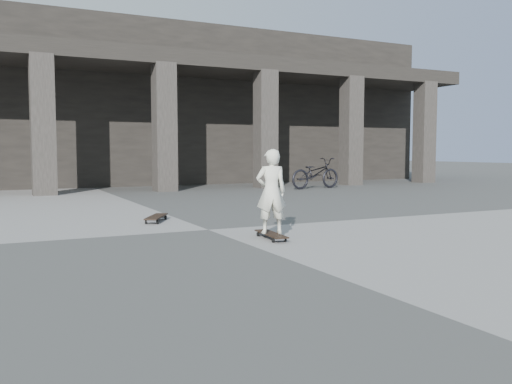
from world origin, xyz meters
name	(u,v)px	position (x,y,z in m)	size (l,w,h in m)	color
ground	(208,230)	(0.00, 0.00, 0.00)	(90.00, 90.00, 0.00)	#444542
colonnade	(80,105)	(0.00, 13.77, 3.03)	(28.00, 8.82, 6.00)	black
longboard	(271,234)	(0.49, -1.26, 0.07)	(0.28, 0.87, 0.09)	black
skateboard_spare	(156,217)	(-0.49, 1.34, 0.08)	(0.63, 0.89, 0.11)	black
child	(271,191)	(0.49, -1.26, 0.69)	(0.44, 0.29, 1.22)	silver
bicycle	(315,173)	(6.62, 7.30, 0.52)	(0.68, 1.96, 1.03)	black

